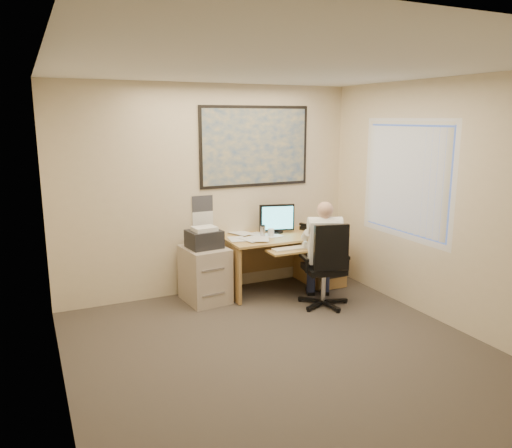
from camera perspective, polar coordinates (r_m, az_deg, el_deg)
name	(u,v)px	position (r m, az deg, el deg)	size (l,w,h in m)	color
room_shell	(294,223)	(4.48, 4.41, 0.12)	(4.00, 4.50, 2.70)	#3E3730
desk	(304,254)	(6.89, 5.48, -3.41)	(1.60, 0.97, 1.13)	tan
world_map	(255,146)	(6.68, -0.08, 8.85)	(1.56, 0.03, 1.06)	#1E4C93
wall_calendar	(203,212)	(6.51, -6.11, 1.42)	(0.28, 0.01, 0.42)	white
window_blinds	(406,180)	(6.24, 16.75, 4.88)	(0.06, 1.40, 1.30)	beige
filing_cabinet	(205,269)	(6.31, -5.86, -5.17)	(0.55, 0.64, 0.96)	#B3A390
office_chair	(326,282)	(6.19, 8.05, -6.57)	(0.76, 0.76, 1.06)	black
person	(323,254)	(6.14, 7.65, -3.41)	(0.52, 0.75, 1.29)	white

